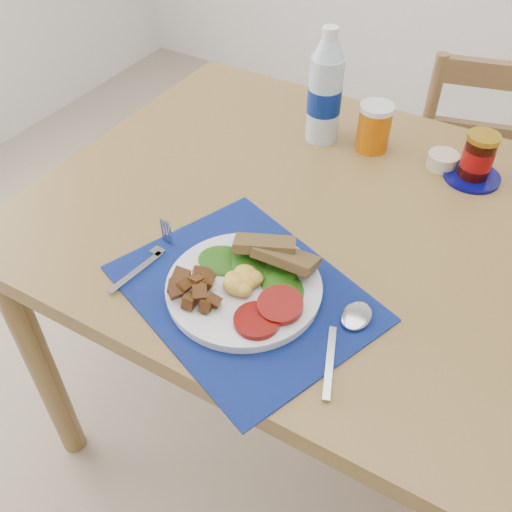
{
  "coord_description": "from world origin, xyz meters",
  "views": [
    {
      "loc": [
        0.18,
        -0.62,
        1.45
      ],
      "look_at": [
        -0.16,
        -0.03,
        0.8
      ],
      "focal_mm": 40.0,
      "sensor_mm": 36.0,
      "label": 1
    }
  ],
  "objects": [
    {
      "name": "ground",
      "position": [
        0.0,
        0.0,
        0.0
      ],
      "size": [
        4.0,
        4.0,
        0.0
      ],
      "primitive_type": "plane",
      "color": "tan",
      "rests_on": "ground"
    },
    {
      "name": "ramekin",
      "position": [
        0.02,
        0.46,
        0.77
      ],
      "size": [
        0.07,
        0.07,
        0.03
      ],
      "primitive_type": "cylinder",
      "color": "#C0AB8D",
      "rests_on": "table"
    },
    {
      "name": "spoon",
      "position": [
        0.02,
        -0.05,
        0.76
      ],
      "size": [
        0.06,
        0.2,
        0.01
      ],
      "rotation": [
        0.0,
        0.0,
        0.35
      ],
      "color": "#B2B5BA",
      "rests_on": "placemat"
    },
    {
      "name": "fork",
      "position": [
        -0.34,
        -0.08,
        0.76
      ],
      "size": [
        0.03,
        0.17,
        0.0
      ],
      "rotation": [
        0.0,
        0.0,
        -0.13
      ],
      "color": "#B2B5BA",
      "rests_on": "placemat"
    },
    {
      "name": "juice_glass",
      "position": [
        -0.14,
        0.46,
        0.8
      ],
      "size": [
        0.07,
        0.07,
        0.1
      ],
      "primitive_type": "cylinder",
      "color": "#B65404",
      "rests_on": "table"
    },
    {
      "name": "water_bottle",
      "position": [
        -0.26,
        0.44,
        0.86
      ],
      "size": [
        0.07,
        0.07,
        0.26
      ],
      "color": "#ADBFCC",
      "rests_on": "table"
    },
    {
      "name": "jam_on_saucer",
      "position": [
        0.08,
        0.45,
        0.8
      ],
      "size": [
        0.12,
        0.12,
        0.1
      ],
      "color": "#050652",
      "rests_on": "table"
    },
    {
      "name": "breakfast_plate",
      "position": [
        -0.16,
        -0.07,
        0.77
      ],
      "size": [
        0.26,
        0.26,
        0.06
      ],
      "rotation": [
        0.0,
        0.0,
        0.28
      ],
      "color": "silver",
      "rests_on": "placemat"
    },
    {
      "name": "chair_far",
      "position": [
        0.03,
        0.93,
        0.53
      ],
      "size": [
        0.46,
        0.45,
        1.03
      ],
      "rotation": [
        0.0,
        0.0,
        3.39
      ],
      "color": "brown",
      "rests_on": "ground"
    },
    {
      "name": "placemat",
      "position": [
        -0.16,
        -0.07,
        0.75
      ],
      "size": [
        0.5,
        0.45,
        0.0
      ],
      "primitive_type": "cube",
      "rotation": [
        0.0,
        0.0,
        -0.37
      ],
      "color": "#040D32",
      "rests_on": "table"
    },
    {
      "name": "table",
      "position": [
        0.0,
        0.2,
        0.67
      ],
      "size": [
        1.4,
        0.9,
        0.75
      ],
      "color": "brown",
      "rests_on": "ground"
    }
  ]
}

